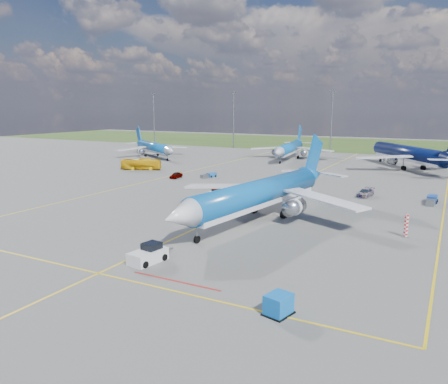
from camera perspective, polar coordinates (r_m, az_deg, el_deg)
The scene contains 17 objects.
ground at distance 61.53m, azimuth -3.09°, elevation -4.50°, with size 400.00×400.00×0.00m, color #50504E.
grass_strip at distance 203.78m, azimuth 19.23°, elevation 5.79°, with size 400.00×80.00×0.01m, color #2D4719.
taxiway_lines at distance 85.78m, azimuth 6.55°, elevation -0.10°, with size 60.25×160.00×0.02m.
floodlight_masts at distance 162.16m, azimuth 20.82°, elevation 8.94°, with size 202.20×0.50×22.70m.
warning_post at distance 60.84m, azimuth 22.70°, elevation -4.07°, with size 0.50×0.50×3.00m, color red.
bg_jet_nw at distance 148.71m, azimuth -9.11°, elevation 4.54°, with size 26.96×35.39×9.27m, color #0B58A6, non-canonical shape.
bg_jet_nnw at distance 142.52m, azimuth 8.51°, elevation 4.28°, with size 29.05×38.12×9.98m, color #0B58A6, non-canonical shape.
bg_jet_n at distance 129.14m, azimuth 22.80°, elevation 2.84°, with size 34.33×45.05×11.80m, color #07113D, non-canonical shape.
main_airliner at distance 65.50m, azimuth 4.56°, elevation -3.55°, with size 33.07×43.41×11.37m, color #0B58A6, non-canonical shape.
pushback_tug at distance 48.25m, azimuth -9.81°, elevation -8.05°, with size 2.82×6.09×2.02m.
uld_container at distance 36.54m, azimuth 7.13°, elevation -14.36°, with size 1.68×2.10×1.68m, color blue.
apron_bus at distance 118.90m, azimuth -10.77°, elevation 3.59°, with size 2.47×10.55×2.94m, color #EDB50D.
service_car_a at distance 103.39m, azimuth -6.28°, elevation 2.20°, with size 1.67×4.15×1.41m, color #999999.
service_car_b at distance 84.97m, azimuth -0.22°, elevation 0.27°, with size 1.98×4.29×1.19m, color #999999.
service_car_c at distance 85.76m, azimuth 17.97°, elevation -0.08°, with size 2.04×5.02×1.46m, color #999999.
baggage_tug_w at distance 83.79m, azimuth 25.47°, elevation -0.98°, with size 1.67×5.52×1.23m.
baggage_tug_c at distance 104.01m, azimuth -1.96°, elevation 2.18°, with size 2.34×4.54×0.99m.
Camera 1 is at (30.59, -50.80, 16.45)m, focal length 35.00 mm.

